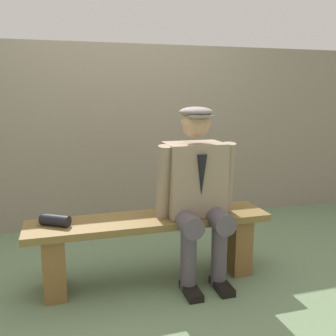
# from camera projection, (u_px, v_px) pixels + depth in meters

# --- Properties ---
(ground_plane) EXTENTS (30.00, 30.00, 0.00)m
(ground_plane) POSITION_uv_depth(u_px,v_px,m) (151.00, 279.00, 2.75)
(ground_plane) COLOR #617855
(bench) EXTENTS (1.71, 0.37, 0.48)m
(bench) POSITION_uv_depth(u_px,v_px,m) (151.00, 238.00, 2.69)
(bench) COLOR brown
(bench) RESTS_ON ground
(seated_man) EXTENTS (0.58, 0.54, 1.25)m
(seated_man) POSITION_uv_depth(u_px,v_px,m) (196.00, 188.00, 2.66)
(seated_man) COLOR gray
(seated_man) RESTS_ON ground
(rolled_magazine) EXTENTS (0.21, 0.17, 0.08)m
(rolled_magazine) POSITION_uv_depth(u_px,v_px,m) (55.00, 220.00, 2.49)
(rolled_magazine) COLOR black
(rolled_magazine) RESTS_ON bench
(stadium_wall) EXTENTS (12.00, 0.24, 1.81)m
(stadium_wall) POSITION_uv_depth(u_px,v_px,m) (118.00, 135.00, 3.90)
(stadium_wall) COLOR gray
(stadium_wall) RESTS_ON ground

